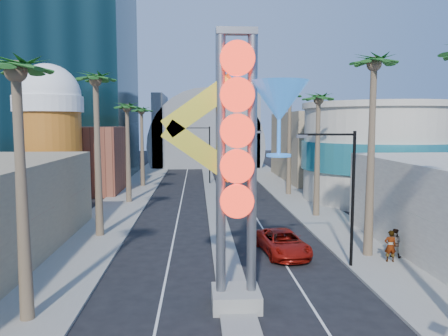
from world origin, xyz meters
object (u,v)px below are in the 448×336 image
pedestrian_a (390,246)px  pedestrian_b (394,243)px  red_pickup (283,243)px  neon_sign (255,149)px

pedestrian_a → pedestrian_b: size_ratio=1.07×
red_pickup → pedestrian_a: bearing=-27.3°
neon_sign → pedestrian_a: neon_sign is taller
red_pickup → pedestrian_b: (6.72, -1.43, 0.28)m
red_pickup → neon_sign: bearing=-116.6°
pedestrian_a → red_pickup: bearing=-14.4°
red_pickup → pedestrian_a: 6.49m
neon_sign → pedestrian_b: bearing=33.9°
pedestrian_a → pedestrian_b: 1.11m
neon_sign → pedestrian_b: (9.64, 6.48, -6.26)m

